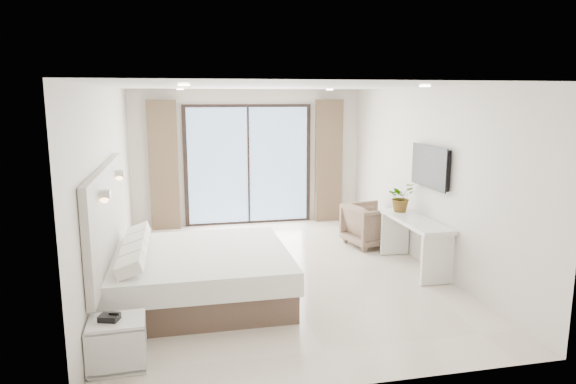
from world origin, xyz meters
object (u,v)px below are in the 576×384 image
(console_desk, at_px, (415,233))
(nightstand, at_px, (118,343))
(armchair, at_px, (371,223))
(bed, at_px, (198,274))

(console_desk, bearing_deg, nightstand, -153.19)
(nightstand, bearing_deg, console_desk, 24.72)
(armchair, bearing_deg, bed, 108.12)
(bed, height_order, nightstand, bed)
(bed, relative_size, armchair, 2.80)
(bed, relative_size, console_desk, 1.44)
(bed, distance_m, armchair, 3.53)
(nightstand, xyz_separation_m, console_desk, (4.06, 2.05, 0.32))
(armchair, bearing_deg, nightstand, 118.44)
(bed, bearing_deg, nightstand, -118.08)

